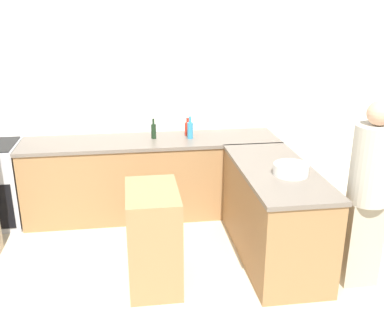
{
  "coord_description": "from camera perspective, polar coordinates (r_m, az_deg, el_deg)",
  "views": [
    {
      "loc": [
        -0.23,
        -2.92,
        2.38
      ],
      "look_at": [
        0.32,
        0.9,
        0.97
      ],
      "focal_mm": 42.0,
      "sensor_mm": 36.0,
      "label": 1
    }
  ],
  "objects": [
    {
      "name": "wine_bottle_dark",
      "position": [
        5.19,
        -4.9,
        4.75
      ],
      "size": [
        0.06,
        0.06,
        0.23
      ],
      "color": "black",
      "rests_on": "counter_back"
    },
    {
      "name": "island_table",
      "position": [
        4.02,
        -4.92,
        -8.76
      ],
      "size": [
        0.45,
        0.72,
        0.9
      ],
      "color": "#997047",
      "rests_on": "ground_plane"
    },
    {
      "name": "person_at_peninsula",
      "position": [
        4.08,
        21.48,
        -2.67
      ],
      "size": [
        0.35,
        0.35,
        1.67
      ],
      "color": "#ADA38E",
      "rests_on": "ground_plane"
    },
    {
      "name": "counter_back",
      "position": [
        5.33,
        -5.1,
        -1.14
      ],
      "size": [
        2.94,
        0.69,
        0.93
      ],
      "color": "olive",
      "rests_on": "ground_plane"
    },
    {
      "name": "mixing_bowl",
      "position": [
        4.16,
        12.46,
        -0.17
      ],
      "size": [
        0.32,
        0.32,
        0.1
      ],
      "color": "white",
      "rests_on": "counter_peninsula"
    },
    {
      "name": "ground_plane",
      "position": [
        3.77,
        -3.0,
        -19.1
      ],
      "size": [
        14.0,
        14.0,
        0.0
      ],
      "primitive_type": "plane",
      "color": "beige"
    },
    {
      "name": "dish_soap_bottle",
      "position": [
        5.17,
        -0.23,
        4.88
      ],
      "size": [
        0.07,
        0.07,
        0.26
      ],
      "color": "#338CBF",
      "rests_on": "counter_back"
    },
    {
      "name": "hot_sauce_bottle",
      "position": [
        5.3,
        -0.55,
        5.05
      ],
      "size": [
        0.07,
        0.07,
        0.21
      ],
      "color": "red",
      "rests_on": "counter_back"
    },
    {
      "name": "counter_peninsula",
      "position": [
        4.49,
        10.34,
        -5.61
      ],
      "size": [
        0.69,
        1.66,
        0.93
      ],
      "color": "olive",
      "rests_on": "ground_plane"
    },
    {
      "name": "wall_back",
      "position": [
        5.43,
        -5.61,
        8.99
      ],
      "size": [
        8.0,
        0.06,
        2.7
      ],
      "color": "white",
      "rests_on": "ground_plane"
    }
  ]
}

